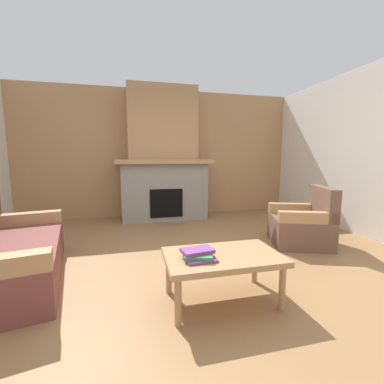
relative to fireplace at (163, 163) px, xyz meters
The scene contains 7 objects.
ground 2.87m from the fireplace, 90.00° to the right, with size 9.00×9.00×0.00m, color olive.
wall_back_wood_panel 0.42m from the fireplace, 90.00° to the left, with size 6.00×0.12×2.70m, color tan.
fireplace is the anchor object (origin of this frame).
couch 3.20m from the fireplace, 128.26° to the right, with size 1.19×1.93×0.85m.
armchair 2.90m from the fireplace, 50.22° to the right, with size 0.97×0.97×0.85m.
coffee_table 3.34m from the fireplace, 88.19° to the right, with size 1.00×0.60×0.43m.
book_stack_near_edge 3.37m from the fireplace, 92.25° to the right, with size 0.28×0.25×0.08m.
Camera 1 is at (-0.64, -2.58, 1.26)m, focal length 23.43 mm.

